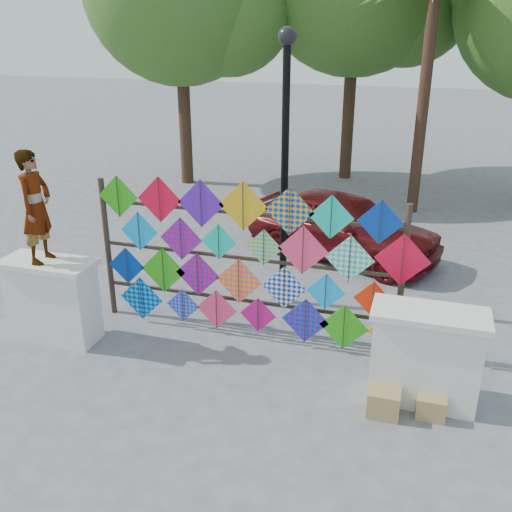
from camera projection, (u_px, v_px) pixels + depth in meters
name	position (u px, v px, depth m)	size (l,w,h in m)	color
ground	(227.00, 358.00, 8.24)	(80.00, 80.00, 0.00)	gray
parapet_left	(53.00, 299.00, 8.55)	(1.40, 0.65, 1.28)	white
parapet_right	(425.00, 356.00, 7.09)	(1.40, 0.65, 1.28)	white
kite_rack	(249.00, 262.00, 8.40)	(5.00, 0.24, 2.45)	#32261C
palm_tree	(434.00, 2.00, 12.86)	(3.62, 3.62, 5.83)	#492C1F
vendor_woman	(36.00, 207.00, 8.02)	(0.59, 0.39, 1.63)	#99999E
sedan	(343.00, 225.00, 11.61)	(1.61, 3.99, 1.36)	#550E11
lamppost	(285.00, 147.00, 8.92)	(0.28, 0.28, 4.46)	black
cardboard_box_near	(384.00, 402.00, 7.01)	(0.39, 0.35, 0.35)	#AF7E54
cardboard_box_far	(431.00, 405.00, 6.99)	(0.35, 0.32, 0.30)	#AF7E54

